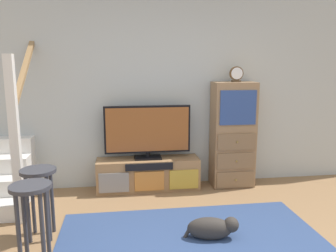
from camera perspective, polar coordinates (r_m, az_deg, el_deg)
name	(u,v)px	position (r m, az deg, el deg)	size (l,w,h in m)	color
back_wall	(167,89)	(4.74, -0.13, 6.22)	(6.40, 0.12, 2.70)	#B2B7B2
area_rug	(195,249)	(3.35, 4.56, -19.92)	(2.60, 1.80, 0.01)	navy
media_console	(148,174)	(4.67, -3.35, -8.11)	(1.39, 0.38, 0.43)	#997047
television	(148,131)	(4.54, -3.46, -0.79)	(1.15, 0.22, 0.72)	black
side_cabinet	(233,135)	(4.78, 10.89, -1.48)	(0.58, 0.38, 1.46)	#93704C
desk_clock	(236,74)	(4.68, 11.46, 8.56)	(0.18, 0.08, 0.21)	#4C3823
bar_stool_near	(32,206)	(3.11, -22.00, -12.38)	(0.34, 0.34, 0.72)	#333338
bar_stool_far	(39,187)	(3.56, -20.92, -9.56)	(0.34, 0.34, 0.70)	#333338
dog	(213,228)	(3.49, 7.53, -16.67)	(0.54, 0.28, 0.23)	#332D28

